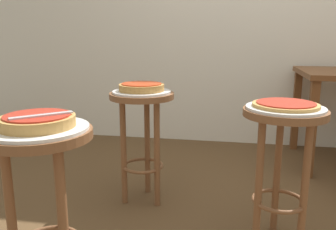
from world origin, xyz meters
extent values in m
plane|color=brown|center=(0.00, 0.00, 0.00)|extent=(6.00, 6.00, 0.00)
cylinder|color=brown|center=(-0.84, -0.68, 0.68)|extent=(0.39, 0.39, 0.03)
cylinder|color=brown|center=(-0.84, -0.56, 0.33)|extent=(0.04, 0.04, 0.66)
cylinder|color=brown|center=(-0.95, -0.74, 0.33)|extent=(0.04, 0.04, 0.66)
cylinder|color=white|center=(-0.84, -0.68, 0.70)|extent=(0.37, 0.37, 0.01)
cylinder|color=tan|center=(-0.84, -0.68, 0.73)|extent=(0.27, 0.27, 0.04)
cylinder|color=red|center=(-0.84, -0.68, 0.75)|extent=(0.24, 0.24, 0.01)
cylinder|color=brown|center=(0.10, -0.13, 0.68)|extent=(0.39, 0.39, 0.03)
cylinder|color=brown|center=(0.10, -0.01, 0.33)|extent=(0.04, 0.04, 0.66)
cylinder|color=brown|center=(-0.01, -0.19, 0.33)|extent=(0.04, 0.04, 0.66)
cylinder|color=brown|center=(0.20, -0.19, 0.33)|extent=(0.04, 0.04, 0.66)
torus|color=brown|center=(0.10, -0.13, 0.23)|extent=(0.26, 0.26, 0.02)
cylinder|color=silver|center=(0.10, -0.13, 0.70)|extent=(0.37, 0.37, 0.01)
cylinder|color=tan|center=(0.10, -0.13, 0.71)|extent=(0.31, 0.31, 0.01)
cylinder|color=red|center=(0.10, -0.13, 0.72)|extent=(0.27, 0.27, 0.01)
cylinder|color=brown|center=(-0.69, 0.22, 0.68)|extent=(0.39, 0.39, 0.03)
cylinder|color=brown|center=(-0.69, 0.34, 0.33)|extent=(0.04, 0.04, 0.66)
cylinder|color=brown|center=(-0.79, 0.16, 0.33)|extent=(0.04, 0.04, 0.66)
cylinder|color=brown|center=(-0.58, 0.16, 0.33)|extent=(0.04, 0.04, 0.66)
torus|color=brown|center=(-0.69, 0.22, 0.23)|extent=(0.26, 0.26, 0.02)
cylinder|color=silver|center=(-0.69, 0.22, 0.70)|extent=(0.35, 0.35, 0.01)
cylinder|color=#B78442|center=(-0.69, 0.22, 0.73)|extent=(0.27, 0.27, 0.04)
cylinder|color=red|center=(-0.69, 0.22, 0.75)|extent=(0.24, 0.24, 0.01)
cube|color=brown|center=(0.42, 0.81, 0.36)|extent=(0.06, 0.06, 0.72)
cube|color=brown|center=(0.42, 1.50, 0.36)|extent=(0.06, 0.06, 0.72)
cube|color=silver|center=(-0.81, -0.70, 0.76)|extent=(0.18, 0.17, 0.01)
camera|label=1|loc=(-0.15, -1.82, 1.03)|focal=37.86mm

